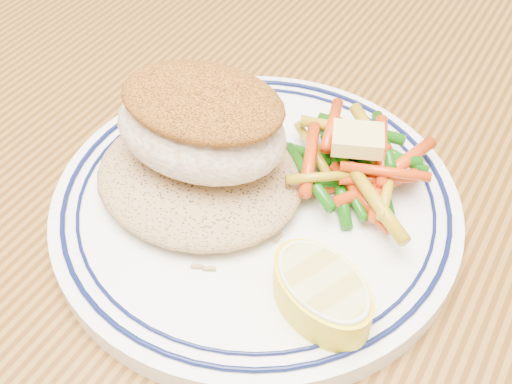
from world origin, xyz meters
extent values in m
cube|color=#533210|center=(0.00, 0.00, 0.73)|extent=(1.50, 0.90, 0.04)
cylinder|color=#533210|center=(-0.68, 0.38, 0.35)|extent=(0.07, 0.07, 0.71)
cylinder|color=white|center=(-0.02, -0.04, 0.76)|extent=(0.25, 0.25, 0.01)
torus|color=#0A113F|center=(-0.02, -0.04, 0.77)|extent=(0.23, 0.23, 0.00)
torus|color=#0A113F|center=(-0.02, -0.04, 0.77)|extent=(0.21, 0.21, 0.00)
ellipsoid|color=#9F7B4F|center=(-0.06, -0.05, 0.78)|extent=(0.13, 0.11, 0.02)
ellipsoid|color=beige|center=(-0.06, -0.04, 0.80)|extent=(0.11, 0.08, 0.05)
ellipsoid|color=#935417|center=(-0.06, -0.04, 0.82)|extent=(0.10, 0.08, 0.02)
cylinder|color=red|center=(0.02, 0.00, 0.77)|extent=(0.03, 0.05, 0.01)
cylinder|color=#13560A|center=(0.02, 0.01, 0.77)|extent=(0.05, 0.03, 0.01)
cylinder|color=#13560A|center=(0.04, 0.01, 0.77)|extent=(0.04, 0.05, 0.01)
cylinder|color=red|center=(0.02, 0.02, 0.77)|extent=(0.02, 0.05, 0.01)
cylinder|color=red|center=(0.02, 0.01, 0.77)|extent=(0.04, 0.04, 0.01)
cylinder|color=#13560A|center=(-0.01, 0.00, 0.77)|extent=(0.06, 0.01, 0.01)
cylinder|color=#13560A|center=(0.03, -0.01, 0.77)|extent=(0.04, 0.04, 0.01)
cylinder|color=#13560A|center=(0.02, -0.01, 0.77)|extent=(0.04, 0.06, 0.01)
cylinder|color=#AA8B12|center=(0.01, 0.01, 0.77)|extent=(0.05, 0.02, 0.01)
cylinder|color=red|center=(0.04, -0.02, 0.78)|extent=(0.05, 0.03, 0.01)
cylinder|color=#13560A|center=(0.01, -0.02, 0.77)|extent=(0.05, 0.03, 0.01)
cylinder|color=red|center=(0.04, -0.01, 0.78)|extent=(0.04, 0.05, 0.01)
cylinder|color=#AA8B12|center=(-0.01, 0.00, 0.78)|extent=(0.04, 0.04, 0.01)
cylinder|color=#13560A|center=(0.00, -0.02, 0.78)|extent=(0.05, 0.04, 0.01)
cylinder|color=#13560A|center=(0.02, 0.01, 0.78)|extent=(0.06, 0.03, 0.01)
cylinder|color=red|center=(0.04, -0.01, 0.78)|extent=(0.02, 0.05, 0.01)
cylinder|color=#13560A|center=(0.02, 0.00, 0.78)|extent=(0.05, 0.03, 0.01)
cylinder|color=#AA8B12|center=(0.03, 0.02, 0.78)|extent=(0.04, 0.05, 0.01)
cylinder|color=red|center=(0.04, -0.01, 0.78)|extent=(0.04, 0.03, 0.01)
cylinder|color=red|center=(0.05, 0.02, 0.78)|extent=(0.02, 0.05, 0.01)
cylinder|color=#13560A|center=(0.03, 0.01, 0.78)|extent=(0.05, 0.02, 0.01)
cylinder|color=#AA8B12|center=(0.01, 0.03, 0.78)|extent=(0.06, 0.03, 0.01)
cylinder|color=red|center=(0.00, -0.01, 0.78)|extent=(0.03, 0.05, 0.01)
cylinder|color=#13560A|center=(0.04, 0.02, 0.78)|extent=(0.05, 0.01, 0.01)
cylinder|color=#AA8B12|center=(0.05, -0.01, 0.78)|extent=(0.02, 0.05, 0.01)
cylinder|color=#13560A|center=(0.03, 0.03, 0.78)|extent=(0.04, 0.06, 0.02)
cylinder|color=#AA8B12|center=(0.05, -0.03, 0.78)|extent=(0.05, 0.04, 0.01)
cylinder|color=#13560A|center=(0.01, 0.03, 0.78)|extent=(0.06, 0.01, 0.01)
cylinder|color=red|center=(0.00, 0.02, 0.78)|extent=(0.02, 0.05, 0.01)
cylinder|color=#AA8B12|center=(0.02, 0.02, 0.79)|extent=(0.05, 0.04, 0.01)
cylinder|color=red|center=(0.03, 0.01, 0.79)|extent=(0.03, 0.05, 0.01)
cylinder|color=#AA8B12|center=(0.01, -0.02, 0.78)|extent=(0.04, 0.04, 0.01)
cylinder|color=red|center=(0.02, 0.02, 0.79)|extent=(0.05, 0.02, 0.01)
cylinder|color=red|center=(0.04, -0.01, 0.79)|extent=(0.05, 0.02, 0.01)
cube|color=#FADA7A|center=(0.02, 0.00, 0.80)|extent=(0.04, 0.03, 0.01)
torus|color=white|center=(0.05, -0.09, 0.79)|extent=(0.08, 0.08, 0.00)
camera|label=1|loc=(0.11, -0.27, 1.05)|focal=45.00mm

